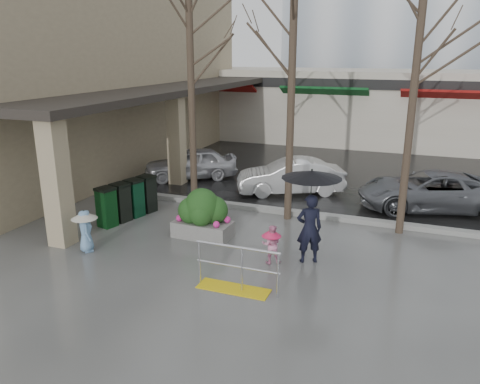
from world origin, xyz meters
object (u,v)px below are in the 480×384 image
Objects in this scene: tree_mideast at (417,56)px; car_a at (191,163)px; tree_west at (190,48)px; woman at (310,205)px; planter at (203,214)px; child_blue at (85,227)px; child_pink at (271,242)px; news_boxes at (128,200)px; car_b at (290,176)px; car_c at (430,191)px; handrail at (236,274)px; tree_midwest at (293,42)px.

tree_mideast is 1.76× the size of car_a.
tree_mideast is (6.50, 0.00, -0.22)m from tree_west.
tree_west reaches higher than woman.
planter is at bearing -2.65° from car_a.
tree_mideast reaches higher than child_blue.
child_pink is 0.45× the size of news_boxes.
car_b reaches higher than child_pink.
child_pink is 0.26× the size of car_a.
planter is at bearing -38.70° from car_b.
child_blue is at bearing -140.81° from planter.
tree_west is 2.89× the size of woman.
tree_west is 1.50× the size of car_c.
woman is at bearing -42.92° from car_c.
car_c is (8.69, 4.27, 0.04)m from news_boxes.
tree_west is (-3.36, 4.80, 4.71)m from handrail.
car_b is 4.73m from car_c.
tree_west is at bearing -3.92° from car_a.
tree_midwest is at bearing 180.00° from tree_mideast.
tree_midwest is 2.98× the size of woman.
child_blue is (-4.20, -4.25, -4.56)m from tree_midwest.
car_a is (-0.35, 5.01, 0.04)m from news_boxes.
news_boxes is at bearing 147.36° from handrail.
tree_midwest reaches higher than planter.
tree_west is 8.91m from car_c.
woman reaches higher than handrail.
car_c is (8.29, 6.77, -0.04)m from child_blue.
tree_midwest is 3.22× the size of news_boxes.
child_blue reaches higher than handrail.
woman is 5.73m from child_blue.
car_a is 9.08m from car_c.
tree_west is at bearing -180.00° from tree_mideast.
child_blue is at bearing -5.54° from child_pink.
car_b reaches higher than handrail.
handrail is 2.52m from woman.
car_c reaches higher than handrail.
car_a is at bearing -71.06° from woman.
tree_mideast is at bearing 36.19° from car_a.
handrail is 7.53m from car_b.
woman is 2.11× the size of child_blue.
car_c is (2.79, 5.36, -0.84)m from woman.
woman is 0.64× the size of car_a.
tree_midwest is at bearing -12.14° from car_b.
car_b is at bearing 46.32° from tree_west.
tree_mideast is 6.09m from child_pink.
woman is 0.52× the size of car_c.
tree_west is 3.12× the size of news_boxes.
tree_midwest is 1.08× the size of tree_mideast.
car_c is at bearing 53.08° from car_a.
tree_mideast is (3.30, -0.00, -0.37)m from tree_midwest.
car_c is (4.09, 2.52, -4.60)m from tree_midwest.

